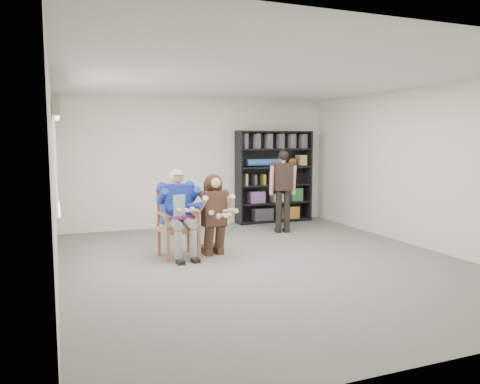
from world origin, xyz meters
name	(u,v)px	position (x,y,z in m)	size (l,w,h in m)	color
room_shell	(267,173)	(0.00, 0.00, 1.40)	(6.00, 7.00, 2.80)	white
floor	(266,263)	(0.00, 0.00, 0.00)	(6.00, 7.00, 0.01)	gray
window_left	(57,158)	(-2.95, 1.00, 1.63)	(0.16, 2.00, 1.75)	white
armchair	(178,223)	(-1.17, 0.86, 0.56)	(0.65, 0.62, 1.11)	#9F6242
seated_man	(178,213)	(-1.17, 0.86, 0.72)	(0.62, 0.87, 1.45)	navy
kneeling_woman	(215,216)	(-0.59, 0.74, 0.66)	(0.56, 0.89, 1.32)	#3A241B
bookshelf	(274,177)	(1.70, 3.28, 1.05)	(1.80, 0.38, 2.10)	black
standing_man	(283,192)	(1.32, 2.06, 0.84)	(0.52, 0.29, 1.68)	black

